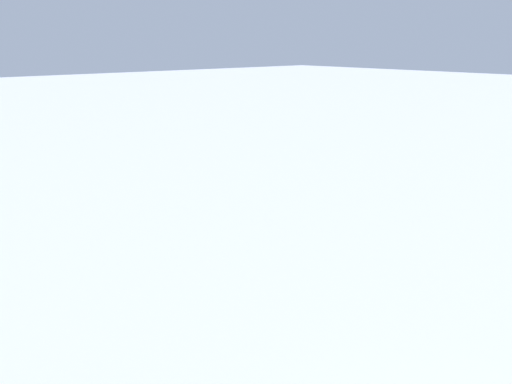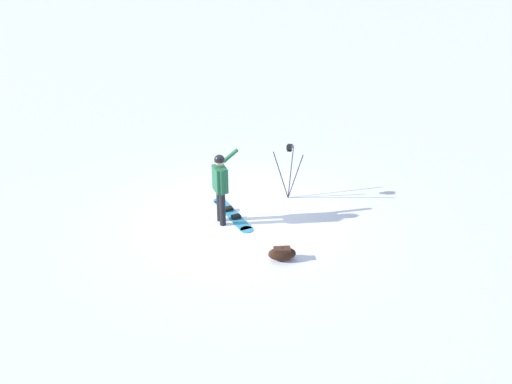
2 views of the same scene
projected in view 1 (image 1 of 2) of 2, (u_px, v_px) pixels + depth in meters
The scene contains 0 objects.
Camera 1 is at (-2.07, 8.49, 9.15)m, focal length 35.73 mm.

